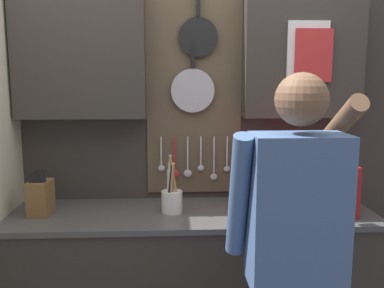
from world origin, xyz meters
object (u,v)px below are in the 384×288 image
object	(u,v)px
microwave	(301,186)
knife_block	(40,197)
utensil_crock	(172,199)
person	(295,242)

from	to	relation	value
microwave	knife_block	xyz separation A→B (m)	(-1.44, 0.00, -0.04)
knife_block	utensil_crock	size ratio (longest dim) A/B	0.80
knife_block	utensil_crock	bearing A→B (deg)	-0.04
knife_block	person	xyz separation A→B (m)	(1.22, -0.66, -0.02)
knife_block	utensil_crock	world-z (taller)	utensil_crock
knife_block	person	distance (m)	1.38
utensil_crock	person	world-z (taller)	person
microwave	knife_block	size ratio (longest dim) A/B	2.07
utensil_crock	person	bearing A→B (deg)	-52.57
utensil_crock	person	size ratio (longest dim) A/B	0.19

